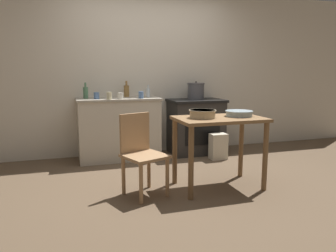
% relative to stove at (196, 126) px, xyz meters
% --- Properties ---
extents(ground_plane, '(14.00, 14.00, 0.00)m').
position_rel_stove_xyz_m(ground_plane, '(-0.70, -1.26, -0.43)').
color(ground_plane, brown).
extents(wall_back, '(8.00, 0.07, 2.55)m').
position_rel_stove_xyz_m(wall_back, '(-0.70, 0.32, 0.84)').
color(wall_back, beige).
rests_on(wall_back, ground_plane).
extents(counter_cabinet, '(1.20, 0.59, 0.91)m').
position_rel_stove_xyz_m(counter_cabinet, '(-1.23, 0.01, 0.03)').
color(counter_cabinet, beige).
rests_on(counter_cabinet, ground_plane).
extents(stove, '(0.84, 0.61, 0.86)m').
position_rel_stove_xyz_m(stove, '(0.00, 0.00, 0.00)').
color(stove, '#2D2B28').
rests_on(stove, ground_plane).
extents(work_table, '(0.96, 0.61, 0.79)m').
position_rel_stove_xyz_m(work_table, '(-0.36, -1.55, 0.22)').
color(work_table, olive).
rests_on(work_table, ground_plane).
extents(chair, '(0.52, 0.52, 0.86)m').
position_rel_stove_xyz_m(chair, '(-1.23, -1.49, 0.03)').
color(chair, '#A87F56').
rests_on(chair, ground_plane).
extents(flour_sack, '(0.24, 0.17, 0.38)m').
position_rel_stove_xyz_m(flour_sack, '(0.17, -0.47, -0.24)').
color(flour_sack, beige).
rests_on(flour_sack, ground_plane).
extents(stock_pot, '(0.27, 0.27, 0.28)m').
position_rel_stove_xyz_m(stock_pot, '(0.00, 0.02, 0.56)').
color(stock_pot, '#4C4C51').
rests_on(stock_pot, stove).
extents(mixing_bowl_large, '(0.30, 0.30, 0.09)m').
position_rel_stove_xyz_m(mixing_bowl_large, '(-0.55, -1.53, 0.41)').
color(mixing_bowl_large, tan).
rests_on(mixing_bowl_large, work_table).
extents(mixing_bowl_small, '(0.31, 0.31, 0.06)m').
position_rel_stove_xyz_m(mixing_bowl_small, '(-0.11, -1.53, 0.40)').
color(mixing_bowl_small, '#93A8B2').
rests_on(mixing_bowl_small, work_table).
extents(bottle_far_left, '(0.07, 0.07, 0.23)m').
position_rel_stove_xyz_m(bottle_far_left, '(-1.68, 0.04, 0.57)').
color(bottle_far_left, '#517F5B').
rests_on(bottle_far_left, counter_cabinet).
extents(bottle_left, '(0.06, 0.06, 0.18)m').
position_rel_stove_xyz_m(bottle_left, '(-0.77, 0.04, 0.55)').
color(bottle_left, silver).
rests_on(bottle_left, counter_cabinet).
extents(bottle_mid_left, '(0.08, 0.08, 0.24)m').
position_rel_stove_xyz_m(bottle_mid_left, '(-1.07, 0.18, 0.57)').
color(bottle_mid_left, olive).
rests_on(bottle_mid_left, counter_cabinet).
extents(cup_center_left, '(0.08, 0.08, 0.09)m').
position_rel_stove_xyz_m(cup_center_left, '(-1.54, -0.10, 0.53)').
color(cup_center_left, '#4C6B99').
rests_on(cup_center_left, counter_cabinet).
extents(cup_center, '(0.08, 0.08, 0.09)m').
position_rel_stove_xyz_m(cup_center, '(-1.22, -0.19, 0.52)').
color(cup_center, silver).
rests_on(cup_center, counter_cabinet).
extents(cup_center_right, '(0.07, 0.07, 0.10)m').
position_rel_stove_xyz_m(cup_center_right, '(-1.38, -0.21, 0.53)').
color(cup_center_right, beige).
rests_on(cup_center_right, counter_cabinet).
extents(cup_mid_right, '(0.07, 0.07, 0.10)m').
position_rel_stove_xyz_m(cup_mid_right, '(-0.92, -0.18, 0.53)').
color(cup_mid_right, '#4C6B99').
rests_on(cup_mid_right, counter_cabinet).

